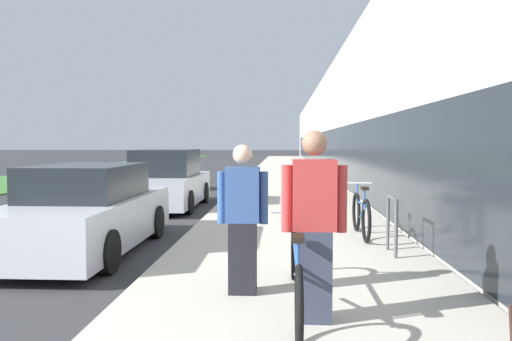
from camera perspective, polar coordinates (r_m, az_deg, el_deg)
name	(u,v)px	position (r m, az deg, el deg)	size (l,w,h in m)	color
sidewalk_slab	(287,178)	(24.11, 3.60, -0.81)	(3.89, 70.00, 0.13)	#BCB5A5
storefront_facade	(397,128)	(32.86, 15.80, 4.71)	(10.01, 70.00, 5.36)	#BCB7AD
lawn_strip	(75,173)	(30.54, -19.94, -0.23)	(5.00, 70.00, 0.03)	#3D7533
tandem_bicycle	(296,271)	(5.03, 4.57, -11.41)	(0.52, 2.68, 0.85)	black
person_rider	(314,226)	(4.59, 6.64, -6.31)	(0.59, 0.23, 1.75)	#33384C
person_bystander	(243,219)	(5.40, -1.54, -5.55)	(0.55, 0.21, 1.61)	black
bike_rack_hoop	(392,219)	(7.60, 15.27, -5.38)	(0.05, 0.60, 0.84)	#4C4C51
cruiser_bike_nearest	(361,215)	(8.88, 11.91, -4.95)	(0.52, 1.82, 0.91)	black
parked_sedan_curbside	(87,212)	(8.41, -18.71, -4.55)	(1.73, 4.21, 1.41)	silver
vintage_roadster_curbside	(166,182)	(13.57, -10.20, -1.29)	(1.83, 4.05, 1.57)	silver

